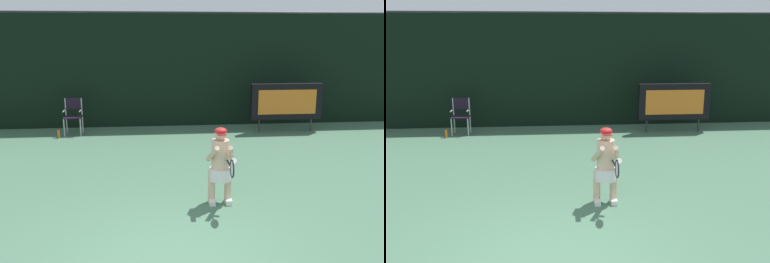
% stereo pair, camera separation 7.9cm
% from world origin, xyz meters
% --- Properties ---
extents(backdrop_screen, '(18.00, 0.12, 3.66)m').
position_xyz_m(backdrop_screen, '(0.00, 8.50, 1.81)').
color(backdrop_screen, black).
rests_on(backdrop_screen, ground).
extents(scoreboard, '(2.20, 0.21, 1.50)m').
position_xyz_m(scoreboard, '(3.88, 7.27, 0.95)').
color(scoreboard, black).
rests_on(scoreboard, ground).
extents(umpire_chair, '(0.52, 0.44, 1.08)m').
position_xyz_m(umpire_chair, '(-2.60, 7.60, 0.62)').
color(umpire_chair, '#B7B7BC').
rests_on(umpire_chair, ground).
extents(water_bottle, '(0.07, 0.07, 0.27)m').
position_xyz_m(water_bottle, '(-2.97, 7.12, 0.12)').
color(water_bottle, orange).
rests_on(water_bottle, ground).
extents(tennis_player, '(0.53, 0.60, 1.40)m').
position_xyz_m(tennis_player, '(0.97, 2.03, 0.75)').
color(tennis_player, white).
rests_on(tennis_player, ground).
extents(tennis_racket, '(0.03, 0.60, 0.31)m').
position_xyz_m(tennis_racket, '(1.08, 1.49, 0.84)').
color(tennis_racket, black).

